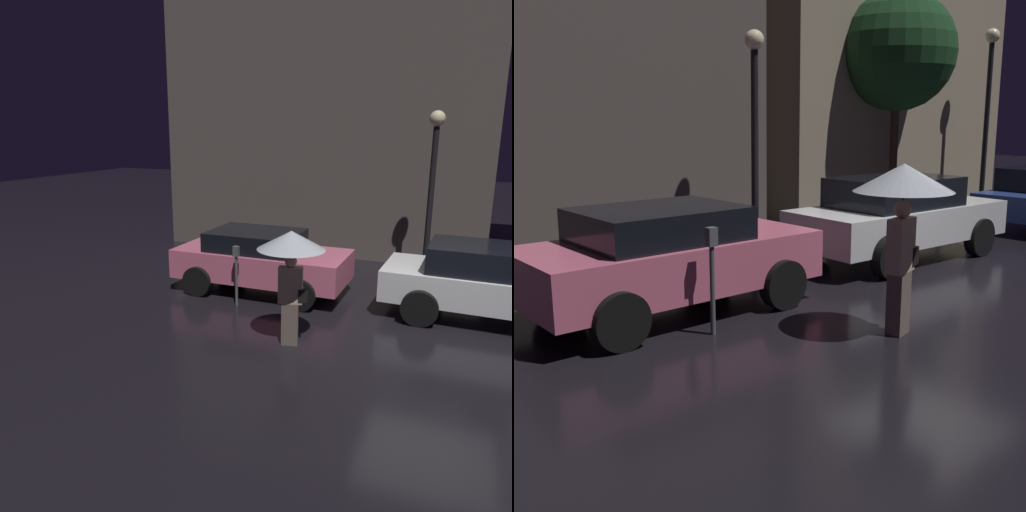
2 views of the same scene
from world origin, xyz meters
TOP-DOWN VIEW (x-y plane):
  - ground_plane at (0.00, 0.00)m, footprint 60.00×60.00m
  - building_facade_right at (6.04, 6.50)m, footprint 8.38×3.00m
  - parked_car_pink at (-3.98, 1.28)m, footprint 3.91×1.97m
  - parked_car_white at (0.89, 1.37)m, footprint 4.27×1.92m
  - pedestrian_with_umbrella at (-2.37, -1.25)m, footprint 1.16×1.16m
  - parking_meter at (-4.07, 0.17)m, footprint 0.12×0.10m
  - street_lamp_near at (-0.56, 3.66)m, footprint 0.36×0.36m
  - street_lamp_far at (8.04, 4.04)m, footprint 0.39×0.39m
  - street_tree at (4.65, 4.53)m, footprint 2.87×2.87m

SIDE VIEW (x-z plane):
  - ground_plane at x=0.00m, z-range 0.00..0.00m
  - parked_car_pink at x=-3.98m, z-range 0.05..1.47m
  - parked_car_white at x=0.89m, z-range 0.04..1.53m
  - parking_meter at x=-4.07m, z-range 0.15..1.45m
  - pedestrian_with_umbrella at x=-2.37m, z-range 0.65..2.68m
  - street_lamp_near at x=-0.56m, z-range 0.62..4.70m
  - street_lamp_far at x=8.04m, z-range 0.77..5.60m
  - street_tree at x=4.65m, z-range 1.31..6.81m
  - building_facade_right at x=6.04m, z-range 0.00..10.47m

